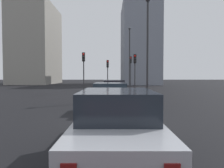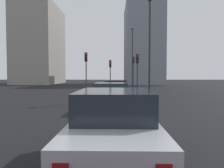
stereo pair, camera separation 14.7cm
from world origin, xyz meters
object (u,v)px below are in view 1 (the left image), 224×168
at_px(car_silver_third, 117,123).
at_px(traffic_light_far_left, 84,64).
at_px(traffic_light_near_right, 131,66).
at_px(traffic_light_far_right, 135,65).
at_px(traffic_light_near_left, 108,68).
at_px(car_teal_second, 110,97).
at_px(street_lamp_far, 148,40).
at_px(car_red_lead, 114,89).
at_px(street_lamp_kerbside, 130,53).

height_order(car_silver_third, traffic_light_far_left, traffic_light_far_left).
distance_m(traffic_light_near_right, traffic_light_far_right, 8.59).
bearing_deg(traffic_light_near_left, car_teal_second, -0.92).
bearing_deg(street_lamp_far, traffic_light_near_right, 0.18).
bearing_deg(traffic_light_far_right, car_silver_third, -3.40).
height_order(car_silver_third, street_lamp_far, street_lamp_far).
bearing_deg(car_teal_second, traffic_light_near_right, -7.29).
height_order(car_teal_second, traffic_light_far_right, traffic_light_far_right).
bearing_deg(street_lamp_far, car_silver_third, 166.89).
height_order(car_red_lead, traffic_light_far_left, traffic_light_far_left).
bearing_deg(street_lamp_kerbside, car_silver_third, 174.26).
bearing_deg(car_teal_second, traffic_light_far_left, 15.79).
xyz_separation_m(car_red_lead, traffic_light_far_left, (4.23, 2.97, 2.26)).
distance_m(car_red_lead, street_lamp_far, 4.69).
bearing_deg(car_teal_second, street_lamp_far, -26.23).
bearing_deg(traffic_light_near_right, street_lamp_kerbside, -11.70).
xyz_separation_m(car_silver_third, traffic_light_far_left, (16.60, 2.88, 2.24)).
height_order(car_red_lead, street_lamp_kerbside, street_lamp_kerbside).
bearing_deg(traffic_light_near_right, traffic_light_far_right, 4.14).
relative_size(traffic_light_near_right, traffic_light_far_left, 1.08).
relative_size(car_red_lead, street_lamp_far, 0.59).
relative_size(car_silver_third, street_lamp_far, 0.61).
height_order(car_silver_third, traffic_light_near_left, traffic_light_near_left).
height_order(street_lamp_kerbside, street_lamp_far, street_lamp_kerbside).
distance_m(traffic_light_near_left, traffic_light_far_left, 5.33).
relative_size(car_red_lead, street_lamp_kerbside, 0.55).
relative_size(traffic_light_far_left, street_lamp_far, 0.53).
bearing_deg(car_red_lead, street_lamp_kerbside, -12.93).
bearing_deg(car_silver_third, traffic_light_near_right, -5.56).
height_order(car_red_lead, traffic_light_far_right, traffic_light_far_right).
bearing_deg(car_teal_second, traffic_light_near_left, 2.57).
xyz_separation_m(car_red_lead, car_teal_second, (-6.23, 0.25, -0.01)).
bearing_deg(traffic_light_near_left, traffic_light_far_left, -28.57).
distance_m(car_teal_second, traffic_light_far_right, 10.86).
relative_size(car_red_lead, traffic_light_near_right, 1.03).
relative_size(car_red_lead, traffic_light_near_left, 1.24).
xyz_separation_m(car_teal_second, street_lamp_far, (5.53, -2.87, 3.83)).
relative_size(car_teal_second, traffic_light_far_right, 1.05).
bearing_deg(traffic_light_near_left, street_lamp_kerbside, 133.27).
bearing_deg(car_silver_third, street_lamp_kerbside, -5.21).
distance_m(traffic_light_far_right, street_lamp_far, 5.14).
bearing_deg(traffic_light_far_left, traffic_light_near_right, 146.72).
xyz_separation_m(car_red_lead, traffic_light_near_right, (12.70, -2.58, 2.49)).
bearing_deg(car_red_lead, traffic_light_far_left, 33.27).
bearing_deg(traffic_light_far_right, car_teal_second, -8.79).
relative_size(car_teal_second, traffic_light_near_left, 1.12).
height_order(traffic_light_far_right, street_lamp_kerbside, street_lamp_kerbside).
bearing_deg(car_silver_third, traffic_light_far_right, -7.40).
relative_size(car_silver_third, traffic_light_near_left, 1.27).
xyz_separation_m(car_silver_third, street_lamp_far, (11.67, -2.72, 3.80)).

